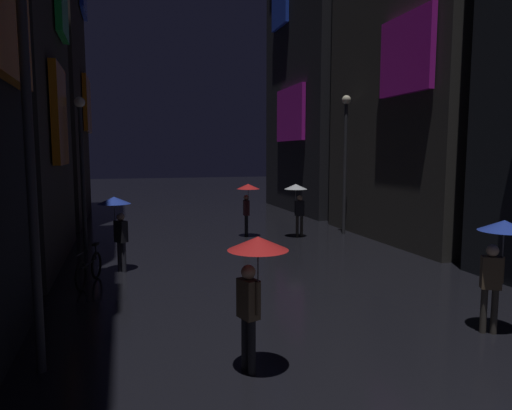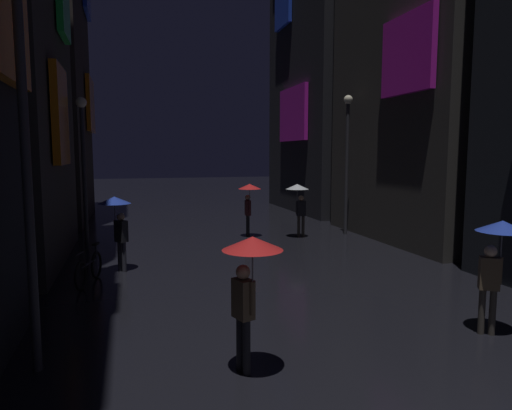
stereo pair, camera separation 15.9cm
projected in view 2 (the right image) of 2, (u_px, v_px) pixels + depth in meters
The scene contains 10 objects.
building_right_far at pixel (326, 21), 25.75m from camera, with size 4.25×8.51×21.54m.
pedestrian_foreground_right_red at pixel (249, 266), 6.70m from camera, with size 0.90×0.90×2.12m.
pedestrian_near_crossing_blue at pixel (498, 245), 8.22m from camera, with size 0.90×0.90×2.12m.
pedestrian_midstreet_left_clear at pixel (298, 195), 17.91m from camera, with size 0.90×0.90×2.12m.
pedestrian_foreground_left_blue at pixel (117, 213), 12.74m from camera, with size 0.90×0.90×2.12m.
pedestrian_midstreet_centre_red at pixel (249, 195), 18.06m from camera, with size 0.90×0.90×2.12m.
bicycle_parked_at_storefront at pixel (89, 269), 11.61m from camera, with size 0.55×1.77×0.96m.
streetlamp_left_near at pixel (24, 129), 6.60m from camera, with size 0.36×0.36×5.91m.
streetlamp_left_far at pixel (83, 155), 15.43m from camera, with size 0.36×0.36×5.19m.
streetlamp_right_far at pixel (347, 149), 18.40m from camera, with size 0.36×0.36×5.63m.
Camera 2 is at (-3.58, -2.43, 3.32)m, focal length 32.00 mm.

